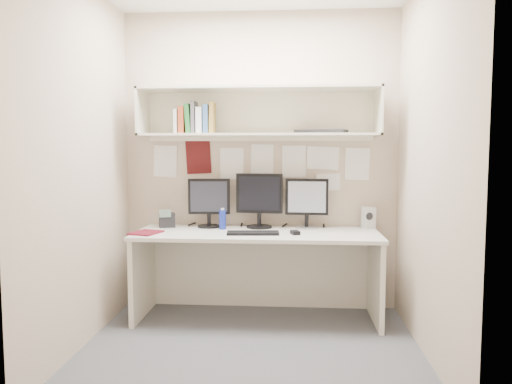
# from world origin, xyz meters

# --- Properties ---
(floor) EXTENTS (2.40, 2.00, 0.01)m
(floor) POSITION_xyz_m (0.00, 0.00, 0.00)
(floor) COLOR #4A4B50
(floor) RESTS_ON ground
(wall_back) EXTENTS (2.40, 0.02, 2.60)m
(wall_back) POSITION_xyz_m (0.00, 1.00, 1.30)
(wall_back) COLOR #B9A58E
(wall_back) RESTS_ON ground
(wall_front) EXTENTS (2.40, 0.02, 2.60)m
(wall_front) POSITION_xyz_m (0.00, -1.00, 1.30)
(wall_front) COLOR #B9A58E
(wall_front) RESTS_ON ground
(wall_left) EXTENTS (0.02, 2.00, 2.60)m
(wall_left) POSITION_xyz_m (-1.20, 0.00, 1.30)
(wall_left) COLOR #B9A58E
(wall_left) RESTS_ON ground
(wall_right) EXTENTS (0.02, 2.00, 2.60)m
(wall_right) POSITION_xyz_m (1.20, 0.00, 1.30)
(wall_right) COLOR #B9A58E
(wall_right) RESTS_ON ground
(desk) EXTENTS (2.00, 0.70, 0.73)m
(desk) POSITION_xyz_m (0.00, 0.65, 0.37)
(desk) COLOR beige
(desk) RESTS_ON floor
(overhead_hutch) EXTENTS (2.00, 0.38, 0.40)m
(overhead_hutch) POSITION_xyz_m (0.00, 0.86, 1.72)
(overhead_hutch) COLOR silver
(overhead_hutch) RESTS_ON wall_back
(pinned_papers) EXTENTS (1.92, 0.01, 0.48)m
(pinned_papers) POSITION_xyz_m (0.00, 0.99, 1.25)
(pinned_papers) COLOR white
(pinned_papers) RESTS_ON wall_back
(monitor_left) EXTENTS (0.36, 0.20, 0.42)m
(monitor_left) POSITION_xyz_m (-0.44, 0.87, 0.96)
(monitor_left) COLOR black
(monitor_left) RESTS_ON desk
(monitor_center) EXTENTS (0.40, 0.22, 0.47)m
(monitor_center) POSITION_xyz_m (0.00, 0.87, 0.99)
(monitor_center) COLOR black
(monitor_center) RESTS_ON desk
(monitor_right) EXTENTS (0.37, 0.20, 0.43)m
(monitor_right) POSITION_xyz_m (0.41, 0.87, 0.97)
(monitor_right) COLOR #A5A5AA
(monitor_right) RESTS_ON desk
(keyboard) EXTENTS (0.42, 0.18, 0.02)m
(keyboard) POSITION_xyz_m (-0.03, 0.53, 0.74)
(keyboard) COLOR black
(keyboard) RESTS_ON desk
(mouse) EXTENTS (0.09, 0.11, 0.03)m
(mouse) POSITION_xyz_m (0.31, 0.55, 0.74)
(mouse) COLOR black
(mouse) RESTS_ON desk
(speaker) EXTENTS (0.12, 0.12, 0.19)m
(speaker) POSITION_xyz_m (0.94, 0.90, 0.82)
(speaker) COLOR #B6B5B1
(speaker) RESTS_ON desk
(blue_bottle) EXTENTS (0.06, 0.06, 0.18)m
(blue_bottle) POSITION_xyz_m (-0.30, 0.76, 0.82)
(blue_bottle) COLOR navy
(blue_bottle) RESTS_ON desk
(maroon_notebook) EXTENTS (0.26, 0.29, 0.01)m
(maroon_notebook) POSITION_xyz_m (-0.89, 0.50, 0.74)
(maroon_notebook) COLOR #5B0F1C
(maroon_notebook) RESTS_ON desk
(desk_phone) EXTENTS (0.16, 0.15, 0.16)m
(desk_phone) POSITION_xyz_m (-0.80, 0.84, 0.79)
(desk_phone) COLOR black
(desk_phone) RESTS_ON desk
(book_stack) EXTENTS (0.33, 0.16, 0.27)m
(book_stack) POSITION_xyz_m (-0.53, 0.77, 1.66)
(book_stack) COLOR silver
(book_stack) RESTS_ON overhead_hutch
(hutch_tray) EXTENTS (0.46, 0.31, 0.03)m
(hutch_tray) POSITION_xyz_m (0.52, 0.82, 1.56)
(hutch_tray) COLOR black
(hutch_tray) RESTS_ON overhead_hutch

